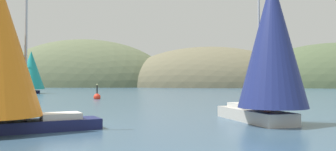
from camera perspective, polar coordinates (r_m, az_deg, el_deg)
The scene contains 7 objects.
ground_plane at distance 22.21m, azimuth -16.46°, elevation -8.25°, with size 360.00×360.00×0.00m, color #385670.
headland_center at distance 155.09m, azimuth 6.72°, elevation -1.94°, with size 81.93×44.00×36.31m, color #6B664C.
headland_left at distance 167.80m, azimuth -14.24°, elevation -1.84°, with size 87.16×44.00×45.09m, color #5B6647.
sailboat_scarlet_sail at distance 59.66m, azimuth 15.60°, elevation 1.99°, with size 7.36×10.50×11.55m.
sailboat_teal_sail at distance 83.01m, azimuth -21.90°, elevation 0.68°, with size 7.85×10.42×10.82m.
sailboat_navy_sail at distance 23.25m, azimuth 16.68°, elevation 4.40°, with size 6.41×9.03×10.26m.
channel_buoy at distance 54.84m, azimuth -11.72°, elevation -3.47°, with size 1.10×1.10×2.64m.
Camera 1 is at (9.20, -20.01, 2.86)m, focal length 36.63 mm.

